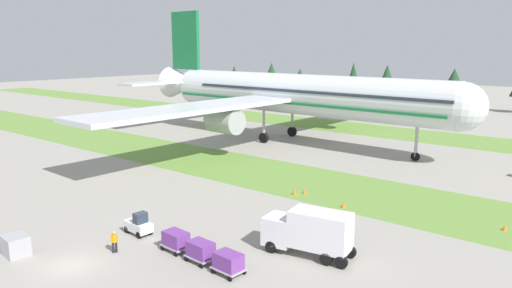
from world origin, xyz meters
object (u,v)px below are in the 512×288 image
catering_truck (309,231)px  taxiway_marker_2 (304,191)px  baggage_tug (139,225)px  taxiway_marker_1 (505,228)px  airliner (290,93)px  cargo_dolly_second (201,250)px  cargo_dolly_lead (176,239)px  cargo_dolly_third (228,262)px  uld_container_0 (16,245)px  ground_crew_marshaller (114,241)px  taxiway_marker_3 (343,205)px  taxiway_marker_0 (294,192)px

catering_truck → taxiway_marker_2: (-8.75, 12.80, -1.67)m
baggage_tug → taxiway_marker_1: size_ratio=5.61×
airliner → catering_truck: bearing=38.8°
airliner → cargo_dolly_second: airliner is taller
cargo_dolly_lead → cargo_dolly_third: bearing=-90.0°
uld_container_0 → ground_crew_marshaller: bearing=42.1°
baggage_tug → uld_container_0: bearing=158.5°
taxiway_marker_2 → taxiway_marker_3: size_ratio=1.00×
airliner → cargo_dolly_lead: bearing=25.9°
taxiway_marker_0 → taxiway_marker_3: taxiway_marker_0 is taller
cargo_dolly_second → taxiway_marker_3: cargo_dolly_second is taller
baggage_tug → taxiway_marker_1: 31.47m
cargo_dolly_third → ground_crew_marshaller: ground_crew_marshaller is taller
airliner → taxiway_marker_1: 43.97m
catering_truck → taxiway_marker_3: catering_truck is taller
catering_truck → taxiway_marker_1: 18.30m
catering_truck → taxiway_marker_3: bearing=5.9°
catering_truck → ground_crew_marshaller: catering_truck is taller
ground_crew_marshaller → cargo_dolly_second: bearing=-37.9°
cargo_dolly_second → taxiway_marker_0: 18.33m
cargo_dolly_second → catering_truck: catering_truck is taller
catering_truck → taxiway_marker_1: bearing=-45.3°
taxiway_marker_0 → taxiway_marker_3: (6.20, -0.47, -0.04)m
cargo_dolly_lead → airliner: bearing=27.3°
baggage_tug → cargo_dolly_third: baggage_tug is taller
taxiway_marker_0 → baggage_tug: bearing=-102.8°
airliner → ground_crew_marshaller: 48.25m
uld_container_0 → taxiway_marker_0: bearing=73.1°
cargo_dolly_lead → ground_crew_marshaller: ground_crew_marshaller is taller
cargo_dolly_lead → ground_crew_marshaller: bearing=136.5°
ground_crew_marshaller → taxiway_marker_1: size_ratio=3.65×
taxiway_marker_0 → cargo_dolly_lead: bearing=-86.6°
cargo_dolly_lead → cargo_dolly_second: 2.90m
taxiway_marker_0 → taxiway_marker_2: bearing=51.0°
baggage_tug → cargo_dolly_second: bearing=-90.0°
baggage_tug → catering_truck: (13.44, 5.53, 1.14)m
taxiway_marker_2 → taxiway_marker_3: (5.48, -1.36, 0.00)m
uld_container_0 → taxiway_marker_2: (8.60, 26.80, -0.47)m
catering_truck → taxiway_marker_2: size_ratio=12.61×
cargo_dolly_second → uld_container_0: bearing=127.4°
catering_truck → taxiway_marker_0: size_ratio=11.05×
ground_crew_marshaller → uld_container_0: 7.43m
cargo_dolly_lead → uld_container_0: cargo_dolly_lead is taller
ground_crew_marshaller → taxiway_marker_2: bearing=18.3°
ground_crew_marshaller → taxiway_marker_2: 22.05m
baggage_tug → airliner: bearing=21.5°
cargo_dolly_second → taxiway_marker_3: bearing=-4.1°
cargo_dolly_lead → taxiway_marker_3: cargo_dolly_lead is taller
cargo_dolly_lead → ground_crew_marshaller: (-3.41, -3.20, 0.03)m
baggage_tug → taxiway_marker_0: size_ratio=4.07×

